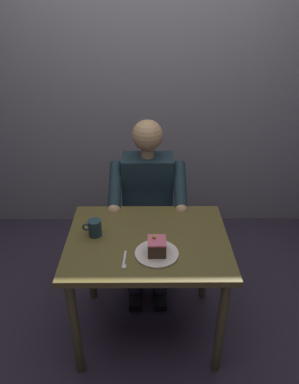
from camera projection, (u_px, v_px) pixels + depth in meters
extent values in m
plane|color=#382E3F|center=(147.00, 328.00, 2.40)|extent=(14.00, 14.00, 0.00)
cube|color=gray|center=(147.00, 61.00, 2.90)|extent=(6.40, 0.12, 3.00)
cube|color=brown|center=(147.00, 241.00, 2.05)|extent=(0.93, 0.71, 0.04)
cylinder|color=brown|center=(220.00, 326.00, 1.96)|extent=(0.05, 0.05, 0.73)
cylinder|color=brown|center=(74.00, 327.00, 1.96)|extent=(0.05, 0.05, 0.73)
cylinder|color=brown|center=(205.00, 257.00, 2.48)|extent=(0.05, 0.05, 0.73)
cylinder|color=brown|center=(89.00, 258.00, 2.48)|extent=(0.05, 0.05, 0.73)
cube|color=brown|center=(147.00, 221.00, 2.74)|extent=(0.42, 0.42, 0.04)
cube|color=brown|center=(147.00, 181.00, 2.79)|extent=(0.38, 0.04, 0.45)
cylinder|color=brown|center=(171.00, 259.00, 2.69)|extent=(0.04, 0.04, 0.44)
cylinder|color=brown|center=(124.00, 259.00, 2.69)|extent=(0.04, 0.04, 0.44)
cylinder|color=brown|center=(169.00, 231.00, 3.00)|extent=(0.04, 0.04, 0.44)
cylinder|color=brown|center=(126.00, 231.00, 3.00)|extent=(0.04, 0.04, 0.44)
cube|color=#1A2D34|center=(147.00, 190.00, 2.58)|extent=(0.36, 0.22, 0.53)
sphere|color=tan|center=(147.00, 135.00, 2.38)|extent=(0.21, 0.21, 0.21)
cylinder|color=tan|center=(147.00, 153.00, 2.44)|extent=(0.09, 0.09, 0.06)
cylinder|color=#1A2D34|center=(179.00, 185.00, 2.41)|extent=(0.08, 0.33, 0.26)
sphere|color=tan|center=(181.00, 211.00, 2.32)|extent=(0.09, 0.09, 0.09)
cylinder|color=#1A2D34|center=(115.00, 185.00, 2.40)|extent=(0.08, 0.33, 0.26)
sphere|color=tan|center=(113.00, 211.00, 2.32)|extent=(0.09, 0.09, 0.09)
cylinder|color=#312E3A|center=(159.00, 232.00, 2.62)|extent=(0.13, 0.38, 0.14)
cylinder|color=#312E3A|center=(135.00, 232.00, 2.62)|extent=(0.13, 0.38, 0.14)
cylinder|color=#312E3A|center=(160.00, 272.00, 2.57)|extent=(0.11, 0.11, 0.42)
cube|color=black|center=(160.00, 297.00, 2.61)|extent=(0.09, 0.22, 0.05)
cylinder|color=#312E3A|center=(135.00, 272.00, 2.57)|extent=(0.11, 0.11, 0.42)
cube|color=black|center=(135.00, 297.00, 2.61)|extent=(0.09, 0.22, 0.05)
cylinder|color=silver|center=(156.00, 253.00, 1.91)|extent=(0.24, 0.24, 0.01)
cube|color=#412C1B|center=(156.00, 247.00, 1.89)|extent=(0.10, 0.10, 0.08)
cube|color=#D35D75|center=(156.00, 241.00, 1.87)|extent=(0.10, 0.11, 0.01)
sphere|color=gold|center=(153.00, 237.00, 1.88)|extent=(0.02, 0.02, 0.02)
cylinder|color=#1F3640|center=(94.00, 228.00, 2.05)|extent=(0.08, 0.08, 0.10)
torus|color=#1F3640|center=(85.00, 227.00, 2.04)|extent=(0.05, 0.01, 0.05)
cylinder|color=black|center=(94.00, 222.00, 2.02)|extent=(0.07, 0.07, 0.01)
cube|color=silver|center=(124.00, 258.00, 1.88)|extent=(0.02, 0.11, 0.01)
ellipsoid|color=silver|center=(123.00, 266.00, 1.82)|extent=(0.03, 0.04, 0.01)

